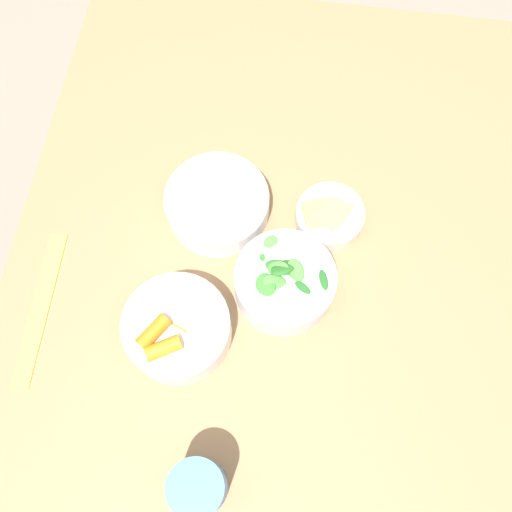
% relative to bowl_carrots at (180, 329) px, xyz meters
% --- Properties ---
extents(ground_plane, '(10.00, 10.00, 0.00)m').
position_rel_bowl_carrots_xyz_m(ground_plane, '(0.14, -0.15, -0.81)').
color(ground_plane, gray).
extents(dining_table, '(1.19, 0.94, 0.77)m').
position_rel_bowl_carrots_xyz_m(dining_table, '(0.14, -0.15, -0.15)').
color(dining_table, '#99724C').
rests_on(dining_table, ground_plane).
extents(bowl_carrots, '(0.17, 0.17, 0.08)m').
position_rel_bowl_carrots_xyz_m(bowl_carrots, '(0.00, 0.00, 0.00)').
color(bowl_carrots, white).
rests_on(bowl_carrots, dining_table).
extents(bowl_greens, '(0.16, 0.16, 0.10)m').
position_rel_bowl_carrots_xyz_m(bowl_greens, '(0.10, -0.16, 0.00)').
color(bowl_greens, silver).
rests_on(bowl_greens, dining_table).
extents(bowl_beans_hotdog, '(0.18, 0.18, 0.05)m').
position_rel_bowl_carrots_xyz_m(bowl_beans_hotdog, '(0.23, -0.03, -0.01)').
color(bowl_beans_hotdog, white).
rests_on(bowl_beans_hotdog, dining_table).
extents(bowl_cookies, '(0.12, 0.12, 0.05)m').
position_rel_bowl_carrots_xyz_m(bowl_cookies, '(0.23, -0.22, -0.01)').
color(bowl_cookies, silver).
rests_on(bowl_cookies, dining_table).
extents(ruler, '(0.26, 0.03, 0.00)m').
position_rel_bowl_carrots_xyz_m(ruler, '(0.01, 0.24, -0.04)').
color(ruler, '#EADB4C').
rests_on(ruler, dining_table).
extents(cup, '(0.08, 0.08, 0.11)m').
position_rel_bowl_carrots_xyz_m(cup, '(-0.22, -0.08, 0.02)').
color(cup, '#4C7FB7').
rests_on(cup, dining_table).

